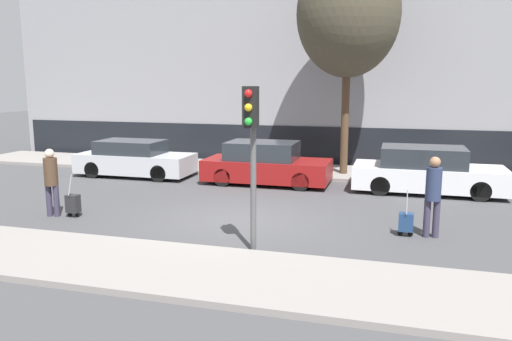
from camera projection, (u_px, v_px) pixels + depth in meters
ground_plane at (238, 219)px, 12.73m from camera, size 80.00×80.00×0.00m
sidewalk_near at (175, 269)px, 9.17m from camera, size 28.00×2.50×0.12m
sidewalk_far at (294, 171)px, 19.35m from camera, size 28.00×3.00×0.12m
building_facade at (311, 22)px, 21.56m from camera, size 28.00×2.51×12.04m
parked_car_0 at (134, 159)px, 18.46m from camera, size 4.28×1.70×1.33m
parked_car_1 at (266, 164)px, 17.06m from camera, size 4.27×1.82×1.45m
parked_car_2 at (427, 171)px, 15.69m from camera, size 4.60×1.87×1.45m
pedestrian_left at (51, 178)px, 12.83m from camera, size 0.35×0.34×1.77m
trolley_left at (73, 204)px, 12.88m from camera, size 0.34×0.29×1.12m
pedestrian_right at (433, 192)px, 11.06m from camera, size 0.35×0.34×1.84m
trolley_right at (406, 222)px, 11.27m from camera, size 0.34×0.29×1.07m
traffic_light at (252, 135)px, 9.78m from camera, size 0.28×0.47×3.37m
bare_tree_near_crossing at (348, 14)px, 17.48m from camera, size 3.63×3.63×7.92m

